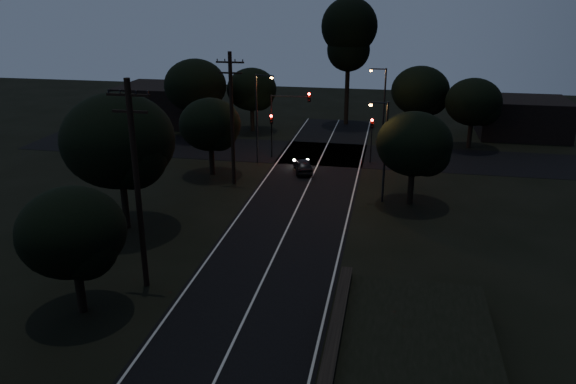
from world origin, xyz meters
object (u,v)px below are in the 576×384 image
(streetlight_a, at_px, (259,113))
(car, at_px, (303,166))
(signal_right, at_px, (372,132))
(tall_pine, at_px, (349,34))
(signal_left, at_px, (272,128))
(streetlight_b, at_px, (382,104))
(streetlight_c, at_px, (383,145))
(utility_pole_far, at_px, (232,117))
(utility_pole_mid, at_px, (137,184))
(signal_mast, at_px, (289,112))

(streetlight_a, height_order, car, streetlight_a)
(signal_right, bearing_deg, tall_pine, 103.49)
(tall_pine, xyz_separation_m, car, (-1.94, -19.08, -9.59))
(signal_left, relative_size, streetlight_a, 0.51)
(streetlight_b, bearing_deg, signal_left, -157.95)
(signal_left, bearing_deg, streetlight_b, 22.05)
(signal_left, relative_size, streetlight_b, 0.51)
(streetlight_a, relative_size, streetlight_c, 1.07)
(car, bearing_deg, signal_left, -64.14)
(utility_pole_far, xyz_separation_m, signal_right, (10.60, 7.99, -2.65))
(tall_pine, relative_size, streetlight_b, 1.77)
(tall_pine, bearing_deg, utility_pole_far, -106.93)
(tall_pine, relative_size, signal_left, 3.45)
(utility_pole_mid, distance_m, streetlight_b, 31.15)
(tall_pine, relative_size, signal_mast, 2.27)
(streetlight_b, height_order, car, streetlight_b)
(tall_pine, relative_size, streetlight_c, 1.89)
(utility_pole_far, distance_m, tall_pine, 24.50)
(signal_mast, bearing_deg, tall_pine, 75.38)
(car, bearing_deg, signal_mast, -80.24)
(signal_right, height_order, streetlight_b, streetlight_b)
(utility_pole_mid, bearing_deg, streetlight_c, 51.74)
(signal_right, relative_size, streetlight_c, 0.55)
(tall_pine, bearing_deg, utility_pole_mid, -99.93)
(streetlight_a, height_order, streetlight_c, streetlight_a)
(signal_mast, xyz_separation_m, streetlight_b, (8.22, 4.01, 0.30))
(streetlight_b, relative_size, car, 2.23)
(signal_mast, bearing_deg, signal_right, -0.03)
(utility_pole_mid, relative_size, signal_right, 2.68)
(streetlight_c, bearing_deg, signal_mast, 131.19)
(signal_mast, distance_m, car, 5.87)
(utility_pole_mid, xyz_separation_m, signal_right, (10.60, 24.99, -2.90))
(signal_right, distance_m, streetlight_c, 10.18)
(utility_pole_far, relative_size, streetlight_c, 1.40)
(streetlight_b, bearing_deg, utility_pole_mid, -111.30)
(streetlight_a, distance_m, car, 6.30)
(signal_left, height_order, car, signal_left)
(utility_pole_mid, xyz_separation_m, tall_pine, (7.00, 40.00, 4.46))
(utility_pole_mid, relative_size, streetlight_c, 1.47)
(streetlight_c, height_order, car, streetlight_c)
(tall_pine, distance_m, streetlight_c, 26.13)
(streetlight_b, distance_m, car, 10.98)
(utility_pole_mid, relative_size, signal_mast, 1.76)
(signal_mast, xyz_separation_m, streetlight_c, (8.74, -9.99, 0.01))
(utility_pole_far, height_order, streetlight_b, utility_pole_far)
(signal_right, bearing_deg, utility_pole_far, -143.00)
(utility_pole_mid, height_order, car, utility_pole_mid)
(utility_pole_far, height_order, streetlight_a, utility_pole_far)
(utility_pole_mid, bearing_deg, streetlight_b, 68.70)
(utility_pole_mid, distance_m, utility_pole_far, 17.00)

